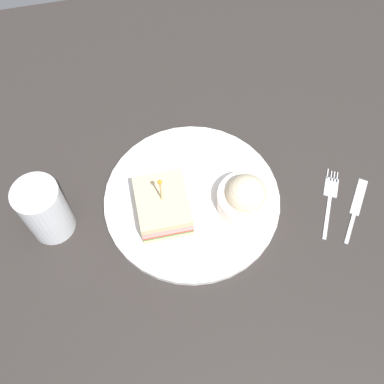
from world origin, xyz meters
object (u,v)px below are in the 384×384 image
at_px(knife, 356,207).
at_px(fork, 330,196).
at_px(sandwich_half_center, 163,206).
at_px(drink_glass, 46,212).
at_px(coleslaw_bowl, 245,197).
at_px(plate, 192,199).

bearing_deg(knife, fork, -129.06).
height_order(sandwich_half_center, drink_glass, sandwich_half_center).
relative_size(sandwich_half_center, coleslaw_bowl, 1.15).
relative_size(coleslaw_bowl, drink_glass, 0.81).
xyz_separation_m(coleslaw_bowl, fork, (0.01, 0.15, -0.03)).
xyz_separation_m(plate, sandwich_half_center, (0.02, -0.05, 0.03)).
relative_size(coleslaw_bowl, fork, 0.75).
height_order(plate, drink_glass, drink_glass).
bearing_deg(sandwich_half_center, plate, 108.60).
xyz_separation_m(plate, knife, (0.07, 0.26, -0.00)).
height_order(drink_glass, knife, drink_glass).
bearing_deg(coleslaw_bowl, knife, 77.38).
relative_size(plate, drink_glass, 2.59).
bearing_deg(sandwich_half_center, knife, 80.37).
relative_size(fork, knife, 1.11).
bearing_deg(plate, knife, 75.03).
distance_m(plate, knife, 0.27).
bearing_deg(coleslaw_bowl, plate, -110.11).
height_order(coleslaw_bowl, drink_glass, drink_glass).
bearing_deg(knife, sandwich_half_center, -99.63).
distance_m(plate, coleslaw_bowl, 0.09).
relative_size(plate, coleslaw_bowl, 3.20).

